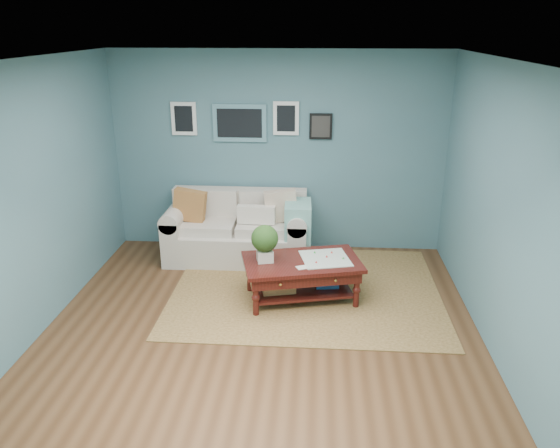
{
  "coord_description": "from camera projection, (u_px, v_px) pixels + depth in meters",
  "views": [
    {
      "loc": [
        0.55,
        -4.74,
        3.0
      ],
      "look_at": [
        0.14,
        1.0,
        0.88
      ],
      "focal_mm": 35.0,
      "sensor_mm": 36.0,
      "label": 1
    }
  ],
  "objects": [
    {
      "name": "room_shell",
      "position": [
        257.0,
        210.0,
        5.1
      ],
      "size": [
        5.0,
        5.02,
        2.7
      ],
      "color": "brown",
      "rests_on": "ground"
    },
    {
      "name": "coffee_table",
      "position": [
        296.0,
        267.0,
        6.17
      ],
      "size": [
        1.44,
        1.04,
        0.91
      ],
      "rotation": [
        0.0,
        0.0,
        0.24
      ],
      "color": "black",
      "rests_on": "ground"
    },
    {
      "name": "loveseat",
      "position": [
        244.0,
        230.0,
        7.3
      ],
      "size": [
        1.93,
        0.87,
        0.99
      ],
      "color": "beige",
      "rests_on": "ground"
    },
    {
      "name": "area_rug",
      "position": [
        306.0,
        289.0,
        6.52
      ],
      "size": [
        3.13,
        2.51,
        0.01
      ],
      "primitive_type": "cube",
      "color": "brown",
      "rests_on": "ground"
    }
  ]
}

